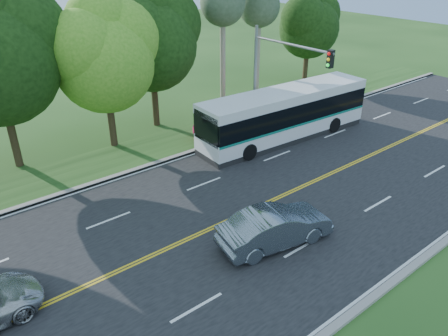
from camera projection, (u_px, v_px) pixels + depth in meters
ground at (255, 208)px, 21.16m from camera, size 120.00×120.00×0.00m
road at (255, 208)px, 21.16m from camera, size 60.00×14.00×0.02m
curb_north at (174, 157)px, 26.08m from camera, size 60.00×0.30×0.15m
curb_south at (385, 288)px, 16.18m from camera, size 60.00×0.30×0.15m
grass_verge at (158, 147)px, 27.37m from camera, size 60.00×4.00×0.10m
lane_markings at (254, 209)px, 21.10m from camera, size 57.60×13.82×0.00m
tree_row at (37, 41)px, 23.60m from camera, size 44.70×9.10×13.84m
bougainvillea_hedge at (253, 116)px, 30.48m from camera, size 9.50×2.25×1.50m
traffic_signal at (277, 69)px, 26.38m from camera, size 0.42×6.10×7.00m
transit_bus at (285, 115)px, 28.08m from camera, size 12.39×3.31×3.21m
sedan at (275, 227)px, 18.33m from camera, size 5.21×2.62×1.64m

